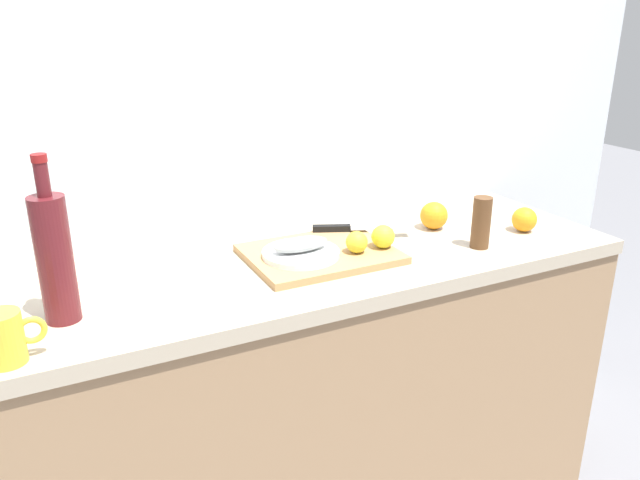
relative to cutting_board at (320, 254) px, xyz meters
The scene contains 13 objects.
back_wall 0.51m from the cutting_board, 113.85° to the left, with size 3.20×0.05×2.50m, color silver.
kitchen_counter 0.48m from the cutting_board, behind, with size 2.00×0.60×0.90m.
cutting_board is the anchor object (origin of this frame).
white_plate 0.07m from the cutting_board, 167.27° to the right, with size 0.20×0.20×0.01m, color white.
fish_fillet 0.08m from the cutting_board, 167.27° to the right, with size 0.15×0.06×0.04m, color #999E99.
chef_knife 0.18m from the cutting_board, 34.81° to the left, with size 0.28×0.14×0.02m.
lemon_0 0.11m from the cutting_board, 35.04° to the right, with size 0.06×0.06×0.06m, color yellow.
lemon_1 0.18m from the cutting_board, 18.91° to the right, with size 0.06×0.06×0.06m, color yellow.
wine_bottle 0.67m from the cutting_board, behind, with size 0.07×0.07×0.36m.
coffee_mug_0 0.79m from the cutting_board, 164.41° to the right, with size 0.11×0.07×0.10m.
orange_0 0.42m from the cutting_board, ahead, with size 0.08×0.08×0.08m, color orange.
orange_1 0.65m from the cutting_board, ahead, with size 0.07×0.07×0.07m, color orange.
pepper_mill 0.46m from the cutting_board, 16.80° to the right, with size 0.05×0.05×0.15m, color brown.
Camera 1 is at (-0.54, -1.40, 1.52)m, focal length 34.76 mm.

